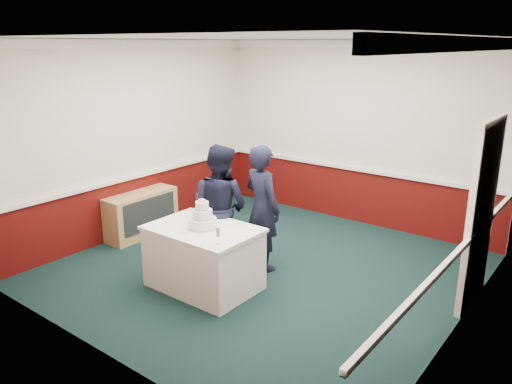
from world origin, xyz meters
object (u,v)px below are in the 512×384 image
Objects in this scene: wedding_cake at (202,219)px; person_woman at (262,208)px; cake_knife at (189,232)px; champagne_flute at (218,233)px; person_man at (220,207)px; cake_table at (204,257)px; sideboard at (142,214)px.

wedding_cake is 0.21× the size of person_woman.
wedding_cake is 1.65× the size of cake_knife.
wedding_cake is at bearing 91.12° from person_woman.
person_woman is (-0.28, 1.19, -0.08)m from champagne_flute.
champagne_flute is 0.12× the size of person_man.
cake_table is 1.04m from person_woman.
cake_table is 0.50m from wedding_cake.
sideboard is 2.11m from cake_table.
wedding_cake is 0.64m from person_man.
sideboard is 5.85× the size of champagne_flute.
person_man is (-0.74, 0.87, -0.08)m from champagne_flute.
cake_knife is (-0.03, -0.20, -0.11)m from wedding_cake.
sideboard is 2.20m from cake_knife.
person_woman is at bearing 76.42° from cake_table.
cake_table is 6.44× the size of champagne_flute.
wedding_cake is at bearing 106.55° from person_man.
person_man is at bearing 112.22° from wedding_cake.
wedding_cake is 0.57m from champagne_flute.
person_man reaches higher than champagne_flute.
person_man is at bearing 49.37° from person_woman.
sideboard is 2.74m from champagne_flute.
person_man is at bearing -3.36° from sideboard.
wedding_cake is (1.99, -0.69, 0.55)m from sideboard.
person_woman reaches higher than wedding_cake.
cake_table is 0.44m from cake_knife.
champagne_flute is at bearing 124.76° from person_man.
person_man is 1.00× the size of person_woman.
cake_table is at bearing -90.00° from wedding_cake.
wedding_cake is at bearing 90.00° from cake_table.
wedding_cake is (0.00, 0.00, 0.50)m from cake_table.
wedding_cake reaches higher than cake_knife.
person_man reaches higher than person_woman.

